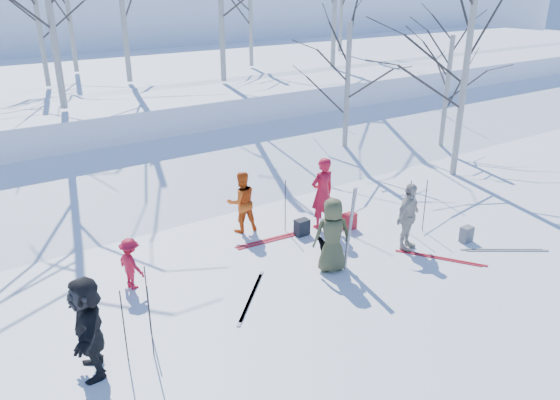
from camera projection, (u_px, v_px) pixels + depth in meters
ground at (320, 280)px, 11.35m from camera, size 120.00×120.00×0.00m
snow_ramp at (179, 179)px, 16.67m from camera, size 70.00×9.49×4.12m
snow_plateau at (83, 97)px, 24.02m from camera, size 70.00×18.00×2.20m
far_hill at (0, 35)px, 39.74m from camera, size 90.00×30.00×6.00m
skier_olive_center at (332, 235)px, 11.47m from camera, size 0.94×0.79×1.64m
skier_red_north at (322, 193)px, 13.46m from camera, size 0.67×0.44×1.83m
skier_redor_behind at (242, 202)px, 13.30m from camera, size 0.83×0.70×1.54m
skier_red_seated at (131, 264)px, 10.90m from camera, size 0.59×0.79×1.08m
skier_cream_east at (408, 217)px, 12.40m from camera, size 1.01×0.65×1.60m
skier_grey_west at (88, 327)px, 8.40m from camera, size 0.80×1.65×1.71m
dog at (329, 247)px, 12.23m from camera, size 0.58×0.59×0.48m
upright_ski_left at (350, 230)px, 11.40m from camera, size 0.11×0.17×1.90m
upright_ski_right at (350, 229)px, 11.46m from camera, size 0.11×0.23×1.89m
ski_pair_a at (440, 258)px, 12.23m from camera, size 1.94×2.08×0.02m
ski_pair_b at (504, 250)px, 12.59m from camera, size 1.97×2.09×0.02m
ski_pair_c at (272, 239)px, 13.10m from camera, size 0.48×1.93×0.02m
ski_pair_d at (251, 297)px, 10.74m from camera, size 2.10×2.10×0.02m
ski_pole_a at (124, 327)px, 8.71m from camera, size 0.02×0.02×1.34m
ski_pole_b at (148, 300)px, 9.42m from camera, size 0.02×0.02×1.34m
ski_pole_c at (285, 206)px, 13.35m from camera, size 0.02×0.02×1.34m
ski_pole_d at (425, 206)px, 13.33m from camera, size 0.02×0.02×1.34m
ski_pole_e at (150, 322)px, 8.84m from camera, size 0.02×0.02×1.34m
ski_pole_f at (409, 207)px, 13.29m from camera, size 0.02×0.02×1.34m
backpack_red at (350, 221)px, 13.60m from camera, size 0.32×0.22×0.42m
backpack_grey at (466, 234)px, 12.96m from camera, size 0.30×0.20×0.38m
backpack_dark at (302, 227)px, 13.29m from camera, size 0.34×0.24×0.40m
birch_plateau_c at (67, 0)px, 21.84m from camera, size 4.56×4.56×5.65m
birch_plateau_d at (38, 19)px, 18.92m from camera, size 3.87×3.87×4.67m
birch_plateau_e at (250, 8)px, 23.49m from camera, size 4.04×4.04×4.91m
birch_edge_b at (465, 78)px, 16.36m from camera, size 4.87×4.87×6.10m
birch_edge_c at (446, 95)px, 19.10m from camera, size 3.45×3.45×4.07m
birch_edge_e at (347, 94)px, 17.92m from camera, size 3.81×3.81×4.59m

